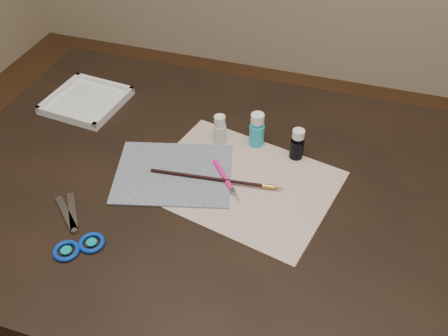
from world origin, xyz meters
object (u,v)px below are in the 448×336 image
(paint_bottle_white, at_px, (220,129))
(paint_bottle_cyan, at_px, (257,130))
(paint_bottle_navy, at_px, (297,144))
(palette_tray, at_px, (86,100))
(scissors, at_px, (69,225))
(paper, at_px, (241,182))
(canvas, at_px, (174,173))

(paint_bottle_white, bearing_deg, paint_bottle_cyan, 10.74)
(paint_bottle_navy, xyz_separation_m, palette_tray, (-0.58, 0.04, -0.03))
(paint_bottle_cyan, relative_size, scissors, 0.43)
(paper, relative_size, paint_bottle_cyan, 4.54)
(canvas, xyz_separation_m, scissors, (-0.14, -0.21, 0.00))
(paint_bottle_cyan, relative_size, paint_bottle_navy, 1.12)
(paint_bottle_white, xyz_separation_m, paint_bottle_navy, (0.19, -0.00, 0.00))
(paper, xyz_separation_m, paint_bottle_white, (-0.09, 0.13, 0.04))
(canvas, xyz_separation_m, paint_bottle_navy, (0.25, 0.14, 0.04))
(canvas, relative_size, paint_bottle_cyan, 2.95)
(paint_bottle_navy, bearing_deg, paper, -128.87)
(paint_bottle_navy, height_order, scissors, paint_bottle_navy)
(paint_bottle_cyan, height_order, paint_bottle_navy, paint_bottle_cyan)
(paint_bottle_cyan, distance_m, paint_bottle_navy, 0.10)
(paint_bottle_cyan, relative_size, palette_tray, 0.47)
(scissors, bearing_deg, canvas, -82.54)
(canvas, height_order, paint_bottle_navy, paint_bottle_navy)
(palette_tray, bearing_deg, paper, -19.23)
(paint_bottle_white, height_order, paint_bottle_navy, paint_bottle_navy)
(canvas, bearing_deg, paint_bottle_white, 66.49)
(paint_bottle_white, bearing_deg, paint_bottle_navy, -0.45)
(canvas, distance_m, scissors, 0.26)
(paint_bottle_cyan, bearing_deg, paint_bottle_navy, -10.13)
(canvas, xyz_separation_m, paint_bottle_white, (0.06, 0.15, 0.03))
(canvas, bearing_deg, scissors, -124.02)
(paper, distance_m, paint_bottle_navy, 0.16)
(scissors, bearing_deg, paper, -100.35)
(palette_tray, bearing_deg, canvas, -29.98)
(paper, height_order, paint_bottle_cyan, paint_bottle_cyan)
(paper, xyz_separation_m, scissors, (-0.30, -0.23, 0.00))
(paper, height_order, paint_bottle_white, paint_bottle_white)
(canvas, height_order, paint_bottle_white, paint_bottle_white)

